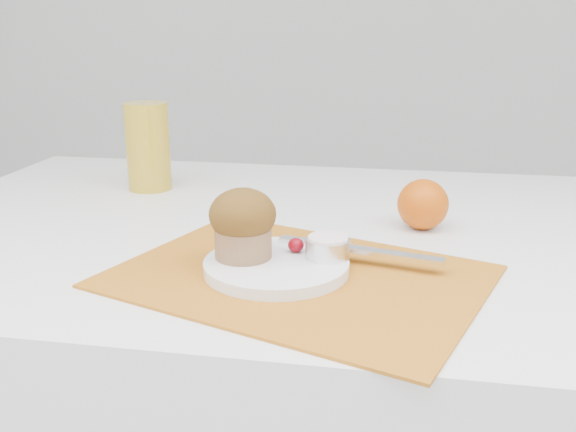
% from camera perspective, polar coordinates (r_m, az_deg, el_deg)
% --- Properties ---
extents(placemat, '(0.50, 0.44, 0.00)m').
position_cam_1_polar(placemat, '(0.77, 0.90, -5.39)').
color(placemat, '#B96A19').
rests_on(placemat, table).
extents(plate, '(0.22, 0.22, 0.01)m').
position_cam_1_polar(plate, '(0.78, -1.04, -4.47)').
color(plate, white).
rests_on(plate, placemat).
extents(ramekin, '(0.06, 0.06, 0.02)m').
position_cam_1_polar(ramekin, '(0.79, 3.56, -2.85)').
color(ramekin, silver).
rests_on(ramekin, plate).
extents(cream, '(0.06, 0.06, 0.01)m').
position_cam_1_polar(cream, '(0.78, 3.58, -2.05)').
color(cream, white).
rests_on(cream, ramekin).
extents(raspberry_near, '(0.02, 0.02, 0.02)m').
position_cam_1_polar(raspberry_near, '(0.80, 0.70, -2.60)').
color(raspberry_near, '#5A020A').
rests_on(raspberry_near, plate).
extents(raspberry_far, '(0.02, 0.02, 0.02)m').
position_cam_1_polar(raspberry_far, '(0.81, 3.06, -2.37)').
color(raspberry_far, '#510212').
rests_on(raspberry_far, plate).
extents(butter_knife, '(0.21, 0.07, 0.01)m').
position_cam_1_polar(butter_knife, '(0.81, 6.29, -2.99)').
color(butter_knife, silver).
rests_on(butter_knife, plate).
extents(orange, '(0.07, 0.07, 0.07)m').
position_cam_1_polar(orange, '(0.96, 11.90, 1.02)').
color(orange, '#C95007').
rests_on(orange, table).
extents(juice_glass, '(0.08, 0.08, 0.16)m').
position_cam_1_polar(juice_glass, '(1.18, -12.34, 6.05)').
color(juice_glass, gold).
rests_on(juice_glass, table).
extents(muffin, '(0.09, 0.09, 0.09)m').
position_cam_1_polar(muffin, '(0.78, -4.04, -0.62)').
color(muffin, '#936B47').
rests_on(muffin, plate).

